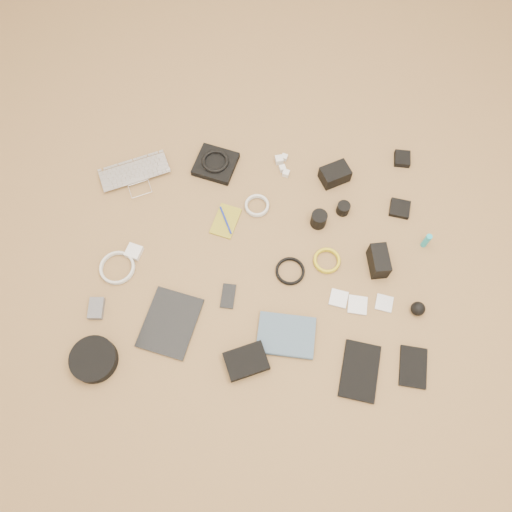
{
  "coord_description": "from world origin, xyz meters",
  "views": [
    {
      "loc": [
        -0.03,
        -0.78,
        1.92
      ],
      "look_at": [
        -0.01,
        0.02,
        0.02
      ],
      "focal_mm": 35.0,
      "sensor_mm": 36.0,
      "label": 1
    }
  ],
  "objects_px": {
    "dslr_camera": "(335,174)",
    "phone": "(228,296)",
    "tablet": "(170,323)",
    "paperback": "(284,356)",
    "headphone_case": "(94,359)",
    "laptop": "(137,180)"
  },
  "relations": [
    {
      "from": "dslr_camera",
      "to": "paperback",
      "type": "distance_m",
      "value": 0.83
    },
    {
      "from": "dslr_camera",
      "to": "tablet",
      "type": "xyz_separation_m",
      "value": [
        -0.69,
        -0.65,
        -0.03
      ]
    },
    {
      "from": "laptop",
      "to": "dslr_camera",
      "type": "bearing_deg",
      "value": -19.69
    },
    {
      "from": "tablet",
      "to": "paperback",
      "type": "distance_m",
      "value": 0.47
    },
    {
      "from": "tablet",
      "to": "phone",
      "type": "relative_size",
      "value": 2.5
    },
    {
      "from": "phone",
      "to": "headphone_case",
      "type": "bearing_deg",
      "value": -146.12
    },
    {
      "from": "dslr_camera",
      "to": "paperback",
      "type": "xyz_separation_m",
      "value": [
        -0.25,
        -0.79,
        -0.02
      ]
    },
    {
      "from": "dslr_camera",
      "to": "headphone_case",
      "type": "bearing_deg",
      "value": -163.79
    },
    {
      "from": "laptop",
      "to": "dslr_camera",
      "type": "xyz_separation_m",
      "value": [
        0.87,
        0.0,
        0.02
      ]
    },
    {
      "from": "dslr_camera",
      "to": "paperback",
      "type": "relative_size",
      "value": 0.55
    },
    {
      "from": "laptop",
      "to": "tablet",
      "type": "distance_m",
      "value": 0.68
    },
    {
      "from": "tablet",
      "to": "dslr_camera",
      "type": "bearing_deg",
      "value": 60.75
    },
    {
      "from": "laptop",
      "to": "paperback",
      "type": "bearing_deg",
      "value": -71.56
    },
    {
      "from": "paperback",
      "to": "laptop",
      "type": "bearing_deg",
      "value": 46.12
    },
    {
      "from": "tablet",
      "to": "phone",
      "type": "distance_m",
      "value": 0.25
    },
    {
      "from": "tablet",
      "to": "phone",
      "type": "height_order",
      "value": "tablet"
    },
    {
      "from": "laptop",
      "to": "phone",
      "type": "height_order",
      "value": "laptop"
    },
    {
      "from": "paperback",
      "to": "phone",
      "type": "bearing_deg",
      "value": 48.99
    },
    {
      "from": "dslr_camera",
      "to": "phone",
      "type": "height_order",
      "value": "dslr_camera"
    },
    {
      "from": "tablet",
      "to": "paperback",
      "type": "relative_size",
      "value": 1.16
    },
    {
      "from": "dslr_camera",
      "to": "phone",
      "type": "distance_m",
      "value": 0.72
    },
    {
      "from": "laptop",
      "to": "dslr_camera",
      "type": "relative_size",
      "value": 2.52
    }
  ]
}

